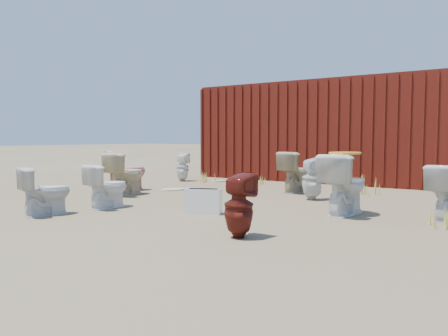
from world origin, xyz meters
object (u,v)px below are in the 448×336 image
Objects in this scene: toilet_back_beige_right at (297,172)px; loose_tank at (203,201)px; toilet_front_a at (107,186)px; toilet_back_yellowlid at (344,184)px; toilet_back_e at (312,178)px; toilet_front_c at (46,191)px; toilet_front_maroon at (239,206)px; toilet_front_e at (447,192)px; toilet_back_a at (182,167)px; toilet_front_pink at (126,171)px; toilet_back_beige_left at (126,174)px; shipping_container at (325,132)px.

loose_tank is at bearing 101.58° from toilet_back_beige_right.
toilet_front_a reaches higher than loose_tank.
toilet_back_yellowlid is 1.43m from toilet_back_e.
toilet_front_maroon reaches higher than toilet_front_c.
toilet_front_e is 1.05× the size of toilet_back_a.
toilet_back_e is at bearing -136.95° from toilet_front_pink.
toilet_front_maroon is 0.87× the size of toilet_back_beige_left.
loose_tank is at bearing -126.89° from toilet_front_c.
toilet_front_a is 4.73m from toilet_front_e.
shipping_container is 7.62× the size of toilet_back_beige_left.
toilet_front_maroon reaches higher than loose_tank.
shipping_container is 7.51× the size of toilet_front_pink.
toilet_front_pink is at bearing 134.50° from loose_tank.
toilet_back_a is at bearing -52.91° from toilet_front_pink.
shipping_container reaches higher than toilet_back_a.
toilet_front_pink is 1.02× the size of toilet_back_beige_left.
toilet_back_beige_left is at bearing 62.54° from toilet_back_e.
toilet_back_beige_left is at bearing 166.44° from toilet_front_pink.
toilet_back_yellowlid is at bearing -178.88° from toilet_back_beige_left.
toilet_back_e reaches higher than toilet_front_maroon.
toilet_front_pink is 1.12× the size of toilet_front_e.
loose_tank is (-2.88, -1.39, -0.18)m from toilet_front_e.
toilet_back_e is at bearing 49.51° from loose_tank.
loose_tank is (-0.10, -2.92, -0.22)m from toilet_back_beige_right.
toilet_front_a is at bearing 31.02° from toilet_back_yellowlid.
toilet_front_c is at bearing 105.00° from toilet_back_beige_left.
toilet_back_beige_right is (3.24, -0.46, 0.05)m from toilet_back_a.
toilet_back_e reaches higher than toilet_front_e.
toilet_front_a is 0.92× the size of toilet_front_e.
toilet_back_a is 0.82× the size of toilet_back_yellowlid.
toilet_front_c is (-1.26, -7.12, -0.87)m from shipping_container.
toilet_front_c is at bearing 93.60° from toilet_back_e.
shipping_container is at bearing -76.70° from toilet_front_maroon.
shipping_container is at bearing -83.74° from toilet_front_c.
toilet_front_pink is at bearing 52.14° from toilet_back_e.
toilet_front_maroon is 3.98m from toilet_back_beige_left.
loose_tank is at bearing 110.37° from toilet_back_e.
toilet_front_a is 0.91m from toilet_front_c.
toilet_front_pink reaches higher than toilet_front_a.
shipping_container is at bearing -87.89° from toilet_front_pink.
toilet_front_pink is 3.18m from loose_tank.
toilet_back_a reaches higher than toilet_front_c.
loose_tank is (2.37, -0.79, -0.22)m from toilet_back_beige_left.
toilet_front_maroon is at bearing 62.39° from toilet_front_e.
toilet_back_beige_right is 2.93m from loose_tank.
toilet_back_e is at bearing -43.10° from toilet_back_yellowlid.
shipping_container is at bearing -112.88° from toilet_back_beige_left.
loose_tank is at bearing 38.22° from toilet_back_yellowlid.
loose_tank is (1.73, 1.30, -0.16)m from toilet_front_c.
toilet_front_e is (1.69, 2.36, 0.02)m from toilet_front_maroon.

